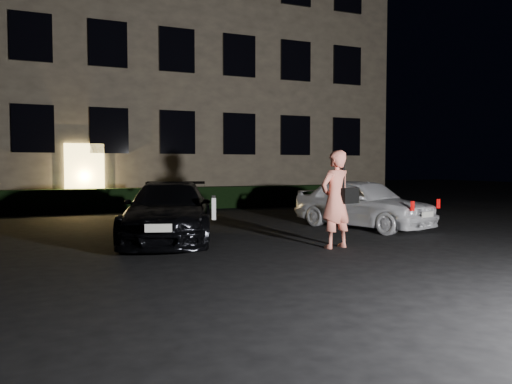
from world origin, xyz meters
name	(u,v)px	position (x,y,z in m)	size (l,w,h in m)	color
ground	(314,252)	(0.00, 0.00, 0.00)	(80.00, 80.00, 0.00)	black
building	(156,73)	(0.00, 14.99, 6.00)	(20.00, 8.11, 12.00)	brown
hedge	(181,198)	(0.00, 10.50, 0.42)	(15.00, 0.70, 0.85)	black
sedan	(169,211)	(-2.24, 2.60, 0.66)	(3.11, 4.87, 1.31)	black
hatch	(362,203)	(3.08, 2.84, 0.68)	(2.71, 4.28, 1.36)	white
man	(336,199)	(0.67, 0.28, 1.00)	(0.89, 0.62, 2.00)	#FE866F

